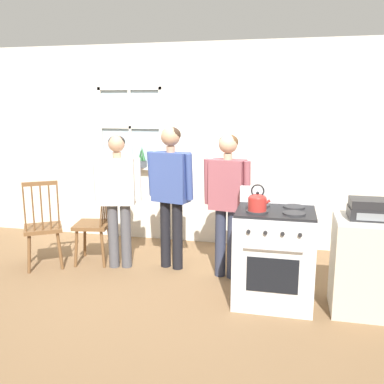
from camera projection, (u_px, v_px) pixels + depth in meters
name	position (u px, v px, depth m)	size (l,w,h in m)	color
ground_plane	(153.00, 277.00, 4.79)	(16.00, 16.00, 0.00)	brown
wall_back	(185.00, 146.00, 5.85)	(6.40, 0.16, 2.70)	silver
chair_by_window	(94.00, 224.00, 5.17)	(0.47, 0.48, 1.06)	brown
chair_near_wall	(43.00, 228.00, 5.01)	(0.57, 0.56, 1.06)	brown
person_elderly_left	(118.00, 190.00, 4.92)	(0.55, 0.29, 1.56)	#4C4C51
person_teen_center	(171.00, 183.00, 4.88)	(0.58, 0.31, 1.65)	black
person_adult_right	(227.00, 193.00, 4.63)	(0.53, 0.28, 1.59)	#2D3347
stove	(274.00, 255.00, 4.12)	(0.74, 0.68, 1.08)	silver
kettle	(257.00, 202.00, 3.92)	(0.21, 0.17, 0.25)	red
potted_plant	(142.00, 160.00, 5.93)	(0.14, 0.14, 0.30)	#42474C
side_counter	(363.00, 266.00, 3.91)	(0.55, 0.50, 0.90)	beige
stereo	(369.00, 209.00, 3.79)	(0.34, 0.29, 0.18)	#232326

